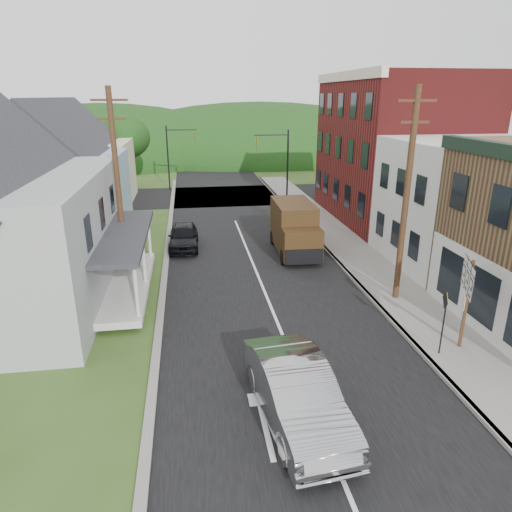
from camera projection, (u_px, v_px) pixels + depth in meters
name	position (u px, v px, depth m)	size (l,w,h in m)	color
ground	(289.00, 351.00, 16.22)	(120.00, 120.00, 0.00)	#2D4719
road	(250.00, 258.00, 25.55)	(9.00, 90.00, 0.02)	black
cross_road	(225.00, 196.00, 41.41)	(60.00, 9.00, 0.02)	black
sidewalk_right	(364.00, 263.00, 24.49)	(2.80, 55.00, 0.15)	slate
curb_right	(340.00, 264.00, 24.30)	(0.20, 55.00, 0.15)	slate
curb_left	(165.00, 274.00, 23.02)	(0.30, 55.00, 0.12)	slate
storefront_white	(471.00, 204.00, 23.73)	(8.00, 7.00, 6.50)	silver
storefront_red	(396.00, 150.00, 32.01)	(8.00, 12.00, 10.00)	maroon
house_blue	(66.00, 176.00, 29.32)	(7.14, 8.16, 7.28)	#8FAFC4
house_cream	(86.00, 158.00, 37.64)	(7.14, 8.16, 7.28)	beige
utility_pole_right	(406.00, 197.00, 18.73)	(1.60, 0.26, 9.00)	#472D19
utility_pole_left	(118.00, 185.00, 21.23)	(1.60, 0.26, 9.00)	#472D19
traffic_signal_right	(279.00, 158.00, 37.51)	(2.87, 0.20, 6.00)	black
traffic_signal_left	(175.00, 150.00, 42.83)	(2.87, 0.20, 6.00)	black
tree_left_d	(124.00, 137.00, 43.20)	(4.80, 4.80, 6.94)	#382616
forested_ridge	(209.00, 157.00, 67.54)	(90.00, 30.00, 16.00)	black
silver_sedan	(297.00, 393.00, 12.49)	(1.82, 5.22, 1.72)	#A0A0A4
dark_sedan	(183.00, 237.00, 26.91)	(1.70, 4.22, 1.44)	black
delivery_van	(295.00, 229.00, 25.84)	(2.27, 5.21, 2.88)	#33200E
route_sign_cluster	(467.00, 292.00, 15.54)	(0.78, 1.74, 3.25)	#472D19
warning_sign	(444.00, 314.00, 15.29)	(0.19, 0.63, 2.34)	black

